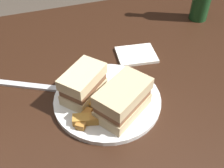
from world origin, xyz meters
TOP-DOWN VIEW (x-y plane):
  - dining_table at (0.00, 0.00)m, footprint 1.13×0.94m
  - plate at (-0.04, -0.04)m, footprint 0.25×0.25m
  - sandwich_half_left at (-0.09, -0.02)m, footprint 0.12×0.12m
  - sandwich_half_right at (-0.02, -0.10)m, footprint 0.14×0.13m
  - potato_wedge_front at (-0.11, -0.10)m, footprint 0.06×0.04m
  - potato_wedge_middle at (-0.11, -0.09)m, footprint 0.05×0.06m
  - potato_wedge_back at (-0.07, -0.11)m, footprint 0.05×0.03m
  - potato_wedge_left_edge at (-0.07, -0.08)m, footprint 0.03×0.05m
  - potato_wedge_right_edge at (-0.06, -0.07)m, footprint 0.04×0.04m
  - napkin at (0.10, 0.10)m, footprint 0.12×0.11m
  - fork at (-0.22, 0.07)m, footprint 0.17×0.10m

SIDE VIEW (x-z plane):
  - dining_table at x=0.00m, z-range 0.00..0.74m
  - fork at x=-0.22m, z-range 0.74..0.75m
  - napkin at x=0.10m, z-range 0.74..0.75m
  - plate at x=-0.04m, z-range 0.74..0.76m
  - potato_wedge_middle at x=-0.11m, z-range 0.76..0.77m
  - potato_wedge_left_edge at x=-0.07m, z-range 0.76..0.77m
  - potato_wedge_front at x=-0.11m, z-range 0.76..0.77m
  - potato_wedge_back at x=-0.07m, z-range 0.76..0.78m
  - potato_wedge_right_edge at x=-0.06m, z-range 0.76..0.78m
  - sandwich_half_left at x=-0.09m, z-range 0.76..0.83m
  - sandwich_half_right at x=-0.02m, z-range 0.76..0.83m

